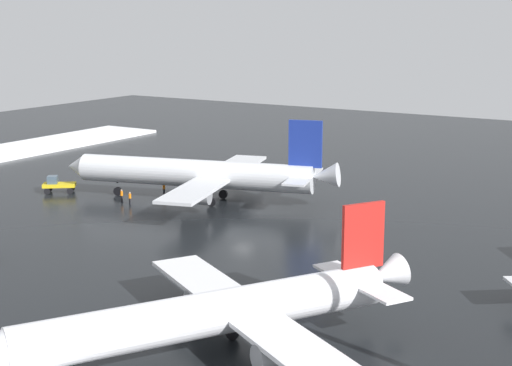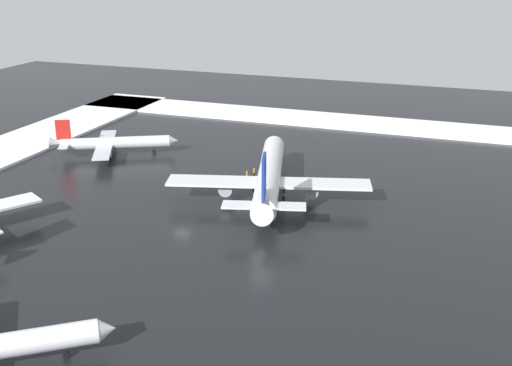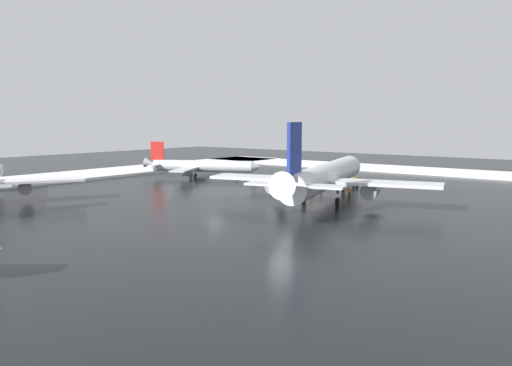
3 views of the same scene
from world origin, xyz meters
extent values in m
plane|color=black|center=(0.00, 0.00, 0.00)|extent=(240.00, 240.00, 0.00)
cube|color=white|center=(0.00, -50.00, 0.27)|extent=(152.00, 16.00, 0.53)
cube|color=white|center=(-67.00, 0.00, 0.27)|extent=(14.00, 116.00, 0.53)
cylinder|color=silver|center=(-13.98, 9.40, 3.90)|extent=(33.19, 12.63, 3.79)
cone|color=silver|center=(-31.35, 4.55, 3.90)|extent=(3.54, 4.18, 3.60)
cone|color=silver|center=(3.61, 14.31, 4.57)|extent=(4.70, 4.17, 3.68)
cube|color=silver|center=(-8.31, 1.51, 3.56)|extent=(8.61, 15.26, 0.40)
cylinder|color=gray|center=(-9.44, 3.50, 2.45)|extent=(4.25, 3.16, 2.23)
cube|color=silver|center=(-13.22, 19.09, 3.56)|extent=(8.61, 15.26, 0.40)
cylinder|color=gray|center=(-13.16, 16.80, 2.45)|extent=(4.25, 3.16, 2.23)
cube|color=navy|center=(1.03, 13.59, 8.68)|extent=(4.40, 1.58, 6.24)
cube|color=silver|center=(1.72, 10.32, 4.34)|extent=(4.23, 5.93, 0.27)
cube|color=silver|center=(-0.08, 16.75, 4.34)|extent=(4.23, 5.93, 0.27)
cylinder|color=black|center=(-25.24, 6.26, 2.23)|extent=(0.27, 0.27, 0.78)
cylinder|color=black|center=(-25.24, 6.26, 0.61)|extent=(1.28, 0.70, 1.22)
cylinder|color=black|center=(-10.10, 7.94, 2.23)|extent=(0.27, 0.27, 0.78)
cylinder|color=black|center=(-10.10, 7.94, 0.61)|extent=(1.28, 0.70, 1.22)
cylinder|color=black|center=(-11.42, 12.66, 2.23)|extent=(0.27, 0.27, 0.78)
cylinder|color=black|center=(-11.42, 12.66, 0.61)|extent=(1.28, 0.70, 1.22)
cube|color=white|center=(11.76, -24.67, 3.13)|extent=(13.13, 10.19, 0.35)
cylinder|color=gray|center=(13.19, -26.08, 2.15)|extent=(3.38, 3.86, 1.96)
cylinder|color=silver|center=(-25.62, -27.10, 2.50)|extent=(12.06, 20.09, 2.43)
cone|color=silver|center=(-30.97, -16.86, 2.50)|extent=(2.83, 2.58, 2.30)
cone|color=silver|center=(-20.21, -37.47, 2.92)|extent=(3.01, 3.21, 2.36)
cube|color=silver|center=(-29.82, -31.71, 2.28)|extent=(9.67, 7.08, 0.26)
cylinder|color=gray|center=(-28.72, -30.73, 1.57)|extent=(2.39, 2.81, 1.43)
cube|color=silver|center=(-19.45, -26.29, 2.28)|extent=(9.67, 7.08, 0.26)
cylinder|color=gray|center=(-20.88, -26.63, 1.57)|extent=(2.39, 2.81, 1.43)
cube|color=red|center=(-21.00, -35.95, 5.56)|extent=(1.55, 2.65, 3.99)
cube|color=silver|center=(-22.96, -36.82, 2.78)|extent=(3.89, 3.23, 0.17)
cube|color=silver|center=(-19.17, -34.84, 2.78)|extent=(3.89, 3.23, 0.17)
cylinder|color=black|center=(-29.09, -20.46, 1.43)|extent=(0.17, 0.17, 0.50)
cylinder|color=black|center=(-29.09, -20.46, 0.39)|extent=(0.58, 0.81, 0.78)
cylinder|color=black|center=(-26.02, -29.72, 1.43)|extent=(0.17, 0.17, 0.50)
cylinder|color=black|center=(-26.02, -29.72, 0.39)|extent=(0.58, 0.81, 0.78)
cylinder|color=black|center=(-23.24, -28.27, 1.43)|extent=(0.17, 0.17, 0.50)
cylinder|color=black|center=(-23.24, -28.27, 0.39)|extent=(0.58, 0.81, 0.78)
cube|color=gold|center=(-33.66, 3.21, 1.15)|extent=(4.99, 4.54, 0.50)
cube|color=#3F5160|center=(-34.39, 2.65, 1.95)|extent=(2.02, 2.04, 1.10)
cylinder|color=black|center=(-34.34, 1.44, 0.45)|extent=(0.91, 0.80, 0.90)
cylinder|color=black|center=(-35.54, 3.02, 0.45)|extent=(0.91, 0.80, 0.90)
cylinder|color=black|center=(-31.78, 3.40, 0.45)|extent=(0.91, 0.80, 0.90)
cylinder|color=black|center=(-32.99, 4.97, 0.45)|extent=(0.91, 0.80, 0.90)
cylinder|color=black|center=(-19.84, 10.10, 0.42)|extent=(0.16, 0.16, 0.85)
cylinder|color=black|center=(-20.03, 10.14, 0.42)|extent=(0.16, 0.16, 0.85)
cylinder|color=orange|center=(-19.93, 10.12, 1.16)|extent=(0.36, 0.36, 0.62)
sphere|color=tan|center=(-19.93, 10.12, 1.59)|extent=(0.24, 0.24, 0.24)
cylinder|color=black|center=(-22.13, 3.69, 0.42)|extent=(0.16, 0.16, 0.85)
cylinder|color=black|center=(-22.33, 3.69, 0.42)|extent=(0.16, 0.16, 0.85)
cylinder|color=orange|center=(-22.23, 3.69, 1.16)|extent=(0.36, 0.36, 0.62)
sphere|color=tan|center=(-22.23, 3.69, 1.59)|extent=(0.24, 0.24, 0.24)
cylinder|color=black|center=(-20.11, 3.01, 0.42)|extent=(0.16, 0.16, 0.85)
cylinder|color=black|center=(-20.30, 3.09, 0.42)|extent=(0.16, 0.16, 0.85)
cylinder|color=orange|center=(-20.20, 3.05, 1.16)|extent=(0.36, 0.36, 0.62)
sphere|color=tan|center=(-20.20, 3.05, 1.59)|extent=(0.24, 0.24, 0.24)
camera|label=1|loc=(48.93, -75.94, 24.98)|focal=55.00mm
camera|label=2|loc=(81.22, 41.27, 38.22)|focal=45.00mm
camera|label=3|loc=(50.17, 45.96, 11.92)|focal=35.00mm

